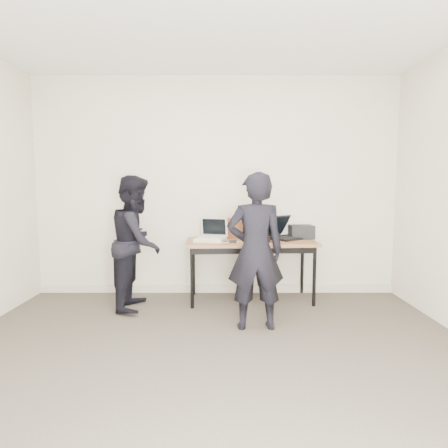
{
  "coord_description": "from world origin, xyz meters",
  "views": [
    {
      "loc": [
        0.09,
        -2.44,
        1.38
      ],
      "look_at": [
        0.1,
        1.6,
        0.95
      ],
      "focal_mm": 30.0,
      "sensor_mm": 36.0,
      "label": 1
    }
  ],
  "objects_px": {
    "laptop_beige": "(211,236)",
    "desk": "(251,246)",
    "person_typist": "(255,251)",
    "person_observer": "(136,242)",
    "leather_satchel": "(235,228)",
    "equipment_box": "(301,232)",
    "laptop_center": "(256,236)",
    "laptop_right": "(285,233)"
  },
  "relations": [
    {
      "from": "laptop_beige",
      "to": "desk",
      "type": "bearing_deg",
      "value": 14.69
    },
    {
      "from": "person_typist",
      "to": "person_observer",
      "type": "xyz_separation_m",
      "value": [
        -1.27,
        0.63,
        -0.01
      ]
    },
    {
      "from": "leather_satchel",
      "to": "equipment_box",
      "type": "bearing_deg",
      "value": 6.95
    },
    {
      "from": "laptop_center",
      "to": "person_typist",
      "type": "relative_size",
      "value": 0.21
    },
    {
      "from": "laptop_beige",
      "to": "leather_satchel",
      "type": "distance_m",
      "value": 0.37
    },
    {
      "from": "laptop_right",
      "to": "person_observer",
      "type": "bearing_deg",
      "value": 155.67
    },
    {
      "from": "laptop_beige",
      "to": "laptop_center",
      "type": "distance_m",
      "value": 0.53
    },
    {
      "from": "leather_satchel",
      "to": "person_observer",
      "type": "height_order",
      "value": "person_observer"
    },
    {
      "from": "desk",
      "to": "laptop_beige",
      "type": "relative_size",
      "value": 3.8
    },
    {
      "from": "laptop_right",
      "to": "person_observer",
      "type": "xyz_separation_m",
      "value": [
        -1.72,
        -0.41,
        -0.04
      ]
    },
    {
      "from": "laptop_center",
      "to": "person_typist",
      "type": "bearing_deg",
      "value": -98.73
    },
    {
      "from": "desk",
      "to": "equipment_box",
      "type": "bearing_deg",
      "value": 14.06
    },
    {
      "from": "laptop_right",
      "to": "laptop_beige",
      "type": "bearing_deg",
      "value": 153.04
    },
    {
      "from": "laptop_beige",
      "to": "laptop_right",
      "type": "height_order",
      "value": "laptop_right"
    },
    {
      "from": "leather_satchel",
      "to": "laptop_beige",
      "type": "bearing_deg",
      "value": -132.41
    },
    {
      "from": "laptop_beige",
      "to": "leather_satchel",
      "type": "height_order",
      "value": "laptop_beige"
    },
    {
      "from": "equipment_box",
      "to": "person_typist",
      "type": "xyz_separation_m",
      "value": [
        -0.65,
        -1.06,
        -0.05
      ]
    },
    {
      "from": "desk",
      "to": "equipment_box",
      "type": "xyz_separation_m",
      "value": [
        0.63,
        0.19,
        0.14
      ]
    },
    {
      "from": "laptop_center",
      "to": "equipment_box",
      "type": "height_order",
      "value": "laptop_center"
    },
    {
      "from": "leather_satchel",
      "to": "equipment_box",
      "type": "height_order",
      "value": "leather_satchel"
    },
    {
      "from": "desk",
      "to": "laptop_beige",
      "type": "distance_m",
      "value": 0.48
    },
    {
      "from": "person_observer",
      "to": "desk",
      "type": "bearing_deg",
      "value": -79.7
    },
    {
      "from": "laptop_beige",
      "to": "laptop_center",
      "type": "height_order",
      "value": "laptop_beige"
    },
    {
      "from": "laptop_center",
      "to": "person_observer",
      "type": "relative_size",
      "value": 0.21
    },
    {
      "from": "equipment_box",
      "to": "person_typist",
      "type": "height_order",
      "value": "person_typist"
    },
    {
      "from": "laptop_right",
      "to": "leather_satchel",
      "type": "distance_m",
      "value": 0.61
    },
    {
      "from": "equipment_box",
      "to": "person_observer",
      "type": "distance_m",
      "value": 1.97
    },
    {
      "from": "laptop_beige",
      "to": "laptop_right",
      "type": "bearing_deg",
      "value": 25.66
    },
    {
      "from": "laptop_center",
      "to": "equipment_box",
      "type": "distance_m",
      "value": 0.61
    },
    {
      "from": "desk",
      "to": "laptop_right",
      "type": "height_order",
      "value": "laptop_right"
    },
    {
      "from": "laptop_beige",
      "to": "person_typist",
      "type": "bearing_deg",
      "value": -47.89
    },
    {
      "from": "desk",
      "to": "laptop_beige",
      "type": "bearing_deg",
      "value": 176.84
    },
    {
      "from": "laptop_beige",
      "to": "leather_satchel",
      "type": "relative_size",
      "value": 1.05
    },
    {
      "from": "desk",
      "to": "leather_satchel",
      "type": "height_order",
      "value": "leather_satchel"
    },
    {
      "from": "leather_satchel",
      "to": "desk",
      "type": "bearing_deg",
      "value": -42.02
    },
    {
      "from": "laptop_right",
      "to": "equipment_box",
      "type": "height_order",
      "value": "laptop_right"
    },
    {
      "from": "person_typist",
      "to": "person_observer",
      "type": "height_order",
      "value": "person_typist"
    },
    {
      "from": "equipment_box",
      "to": "laptop_right",
      "type": "bearing_deg",
      "value": -174.14
    },
    {
      "from": "desk",
      "to": "laptop_right",
      "type": "relative_size",
      "value": 2.94
    },
    {
      "from": "laptop_beige",
      "to": "leather_satchel",
      "type": "xyz_separation_m",
      "value": [
        0.29,
        0.23,
        0.07
      ]
    },
    {
      "from": "laptop_center",
      "to": "leather_satchel",
      "type": "relative_size",
      "value": 0.82
    },
    {
      "from": "equipment_box",
      "to": "person_observer",
      "type": "height_order",
      "value": "person_observer"
    }
  ]
}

